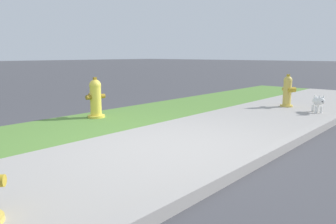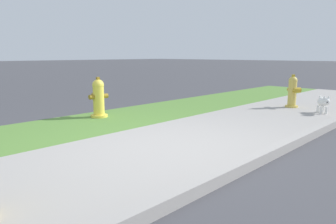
# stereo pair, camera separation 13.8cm
# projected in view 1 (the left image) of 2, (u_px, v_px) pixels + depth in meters

# --- Properties ---
(ground_plane) EXTENTS (120.00, 120.00, 0.00)m
(ground_plane) POSITION_uv_depth(u_px,v_px,m) (167.00, 147.00, 4.36)
(ground_plane) COLOR #424247
(sidewalk_pavement) EXTENTS (18.00, 2.26, 0.01)m
(sidewalk_pavement) POSITION_uv_depth(u_px,v_px,m) (167.00, 147.00, 4.36)
(sidewalk_pavement) COLOR #9E9993
(sidewalk_pavement) RESTS_ON ground
(grass_verge) EXTENTS (18.00, 1.86, 0.01)m
(grass_verge) POSITION_uv_depth(u_px,v_px,m) (79.00, 125.00, 5.70)
(grass_verge) COLOR #568438
(grass_verge) RESTS_ON ground
(street_curb) EXTENTS (18.00, 0.16, 0.12)m
(street_curb) POSITION_uv_depth(u_px,v_px,m) (250.00, 163.00, 3.56)
(street_curb) COLOR #9E9993
(street_curb) RESTS_ON ground
(fire_hydrant_far_end) EXTENTS (0.34, 0.34, 0.77)m
(fire_hydrant_far_end) POSITION_uv_depth(u_px,v_px,m) (288.00, 91.00, 7.63)
(fire_hydrant_far_end) COLOR gold
(fire_hydrant_far_end) RESTS_ON ground
(fire_hydrant_near_corner) EXTENTS (0.40, 0.38, 0.79)m
(fire_hydrant_near_corner) POSITION_uv_depth(u_px,v_px,m) (95.00, 98.00, 6.35)
(fire_hydrant_near_corner) COLOR yellow
(fire_hydrant_near_corner) RESTS_ON ground
(small_white_dog) EXTENTS (0.40, 0.35, 0.41)m
(small_white_dog) POSITION_uv_depth(u_px,v_px,m) (318.00, 102.00, 6.86)
(small_white_dog) COLOR white
(small_white_dog) RESTS_ON ground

